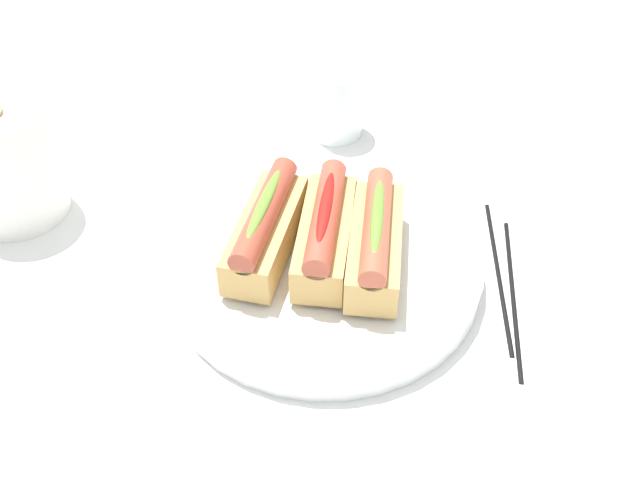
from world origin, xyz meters
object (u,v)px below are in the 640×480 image
(chopstick_near, at_px, (499,272))
(serving_bowl, at_px, (320,265))
(hotdog_front, at_px, (375,240))
(chopstick_far, at_px, (513,294))
(hotdog_side, at_px, (265,228))
(paper_towel_roll, at_px, (6,165))
(water_glass, at_px, (336,105))
(hotdog_back, at_px, (320,234))

(chopstick_near, bearing_deg, serving_bowl, 94.53)
(hotdog_front, height_order, chopstick_far, hotdog_front)
(serving_bowl, distance_m, hotdog_side, 0.07)
(paper_towel_roll, relative_size, chopstick_far, 0.61)
(water_glass, bearing_deg, hotdog_back, -179.65)
(hotdog_side, relative_size, water_glass, 1.73)
(water_glass, distance_m, chopstick_near, 0.31)
(hotdog_front, bearing_deg, serving_bowl, 85.32)
(hotdog_side, bearing_deg, paper_towel_roll, 75.91)
(hotdog_back, bearing_deg, hotdog_front, -94.68)
(hotdog_side, distance_m, paper_towel_roll, 0.30)
(serving_bowl, height_order, hotdog_back, hotdog_back)
(hotdog_back, height_order, water_glass, hotdog_back)
(hotdog_side, bearing_deg, hotdog_front, -94.68)
(serving_bowl, relative_size, hotdog_back, 2.12)
(serving_bowl, xyz_separation_m, hotdog_front, (-0.00, -0.05, 0.04))
(hotdog_side, height_order, chopstick_near, hotdog_side)
(serving_bowl, xyz_separation_m, chopstick_far, (-0.01, -0.20, -0.02))
(water_glass, xyz_separation_m, paper_towel_roll, (-0.19, 0.35, 0.02))
(hotdog_side, bearing_deg, hotdog_back, -94.68)
(chopstick_far, bearing_deg, chopstick_near, 23.73)
(chopstick_far, bearing_deg, paper_towel_roll, 82.75)
(paper_towel_roll, bearing_deg, hotdog_side, -104.09)
(chopstick_near, bearing_deg, paper_towel_roll, 82.15)
(serving_bowl, xyz_separation_m, paper_towel_roll, (0.08, 0.35, 0.05))
(chopstick_near, distance_m, chopstick_far, 0.03)
(chopstick_far, bearing_deg, hotdog_back, 89.03)
(chopstick_far, bearing_deg, serving_bowl, 89.03)
(hotdog_front, xyz_separation_m, chopstick_far, (-0.01, -0.14, -0.06))
(chopstick_far, bearing_deg, hotdog_front, 89.72)
(paper_towel_roll, bearing_deg, chopstick_near, -96.23)
(serving_bowl, relative_size, hotdog_front, 2.13)
(hotdog_side, relative_size, chopstick_far, 0.71)
(water_glass, relative_size, chopstick_near, 0.41)
(water_glass, bearing_deg, chopstick_far, -143.94)
(hotdog_side, distance_m, chopstick_near, 0.25)
(paper_towel_roll, bearing_deg, water_glass, -61.96)
(hotdog_back, height_order, paper_towel_roll, paper_towel_roll)
(hotdog_side, distance_m, water_glass, 0.27)
(paper_towel_roll, height_order, chopstick_near, paper_towel_roll)
(water_glass, bearing_deg, hotdog_side, 168.39)
(serving_bowl, relative_size, paper_towel_roll, 2.41)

